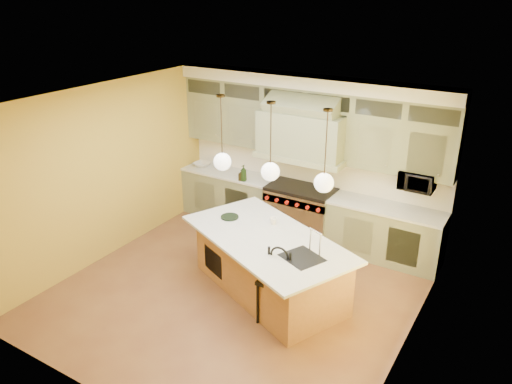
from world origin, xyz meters
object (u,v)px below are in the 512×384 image
Objects in this scene: kitchen_island at (269,263)px; microwave at (417,181)px; range at (301,212)px; counter_stool at (275,282)px.

kitchen_island is 2.67m from microwave.
counter_stool is at bearing -71.40° from range.
microwave is at bearing 3.12° from range.
microwave reaches higher than kitchen_island.
counter_stool is 2.89m from microwave.
microwave is (1.55, 1.95, 0.98)m from kitchen_island.
kitchen_island is at bearing -77.64° from range.
kitchen_island is at bearing -128.40° from microwave.
range is at bearing 126.65° from kitchen_island.
kitchen_island is 5.51× the size of microwave.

